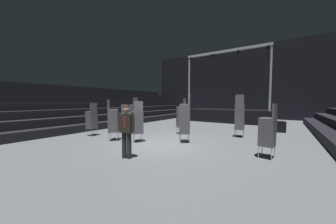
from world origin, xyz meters
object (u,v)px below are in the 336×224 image
at_px(chair_stack_mid_centre, 240,116).
at_px(chair_stack_aisle_left, 113,120).
at_px(chair_stack_mid_left, 181,116).
at_px(equipment_road_case, 276,126).
at_px(chair_stack_rear_left, 185,118).
at_px(chair_stack_mid_right, 127,119).
at_px(chair_stack_rear_centre, 138,122).
at_px(chair_stack_rear_right, 92,119).
at_px(chair_stack_front_right, 268,131).
at_px(stage_riser, 228,114).
at_px(man_with_tie, 126,129).
at_px(chair_stack_front_left, 134,114).

xyz_separation_m(chair_stack_mid_centre, chair_stack_aisle_left, (-4.86, -4.17, -0.13)).
height_order(chair_stack_mid_left, equipment_road_case, chair_stack_mid_left).
height_order(chair_stack_rear_left, chair_stack_aisle_left, chair_stack_rear_left).
xyz_separation_m(chair_stack_mid_right, chair_stack_aisle_left, (0.64, -1.44, 0.13)).
distance_m(chair_stack_mid_left, chair_stack_rear_centre, 2.90).
distance_m(chair_stack_mid_left, equipment_road_case, 6.02).
bearing_deg(chair_stack_rear_centre, chair_stack_rear_right, 130.69).
relative_size(chair_stack_front_right, chair_stack_rear_centre, 0.95).
xyz_separation_m(chair_stack_rear_right, chair_stack_rear_centre, (3.12, 0.33, 0.04)).
xyz_separation_m(chair_stack_rear_left, chair_stack_aisle_left, (-3.04, -1.53, -0.13)).
relative_size(chair_stack_rear_left, chair_stack_rear_centre, 1.18).
bearing_deg(chair_stack_rear_right, chair_stack_aisle_left, -97.47).
height_order(chair_stack_rear_right, chair_stack_aisle_left, chair_stack_aisle_left).
distance_m(stage_riser, equipment_road_case, 5.51).
bearing_deg(chair_stack_rear_right, man_with_tie, -114.16).
height_order(chair_stack_mid_left, chair_stack_rear_centre, chair_stack_mid_left).
relative_size(chair_stack_mid_right, chair_stack_rear_right, 0.95).
height_order(stage_riser, equipment_road_case, stage_riser).
height_order(chair_stack_mid_centre, chair_stack_rear_centre, chair_stack_mid_centre).
height_order(man_with_tie, chair_stack_front_left, chair_stack_front_left).
height_order(man_with_tie, chair_stack_rear_left, chair_stack_rear_left).
distance_m(stage_riser, chair_stack_front_right, 10.60).
bearing_deg(chair_stack_front_right, man_with_tie, 134.36).
xyz_separation_m(man_with_tie, chair_stack_mid_left, (-0.64, 4.72, 0.04)).
bearing_deg(man_with_tie, chair_stack_front_right, -164.43).
bearing_deg(chair_stack_rear_right, chair_stack_front_left, -12.30).
bearing_deg(equipment_road_case, chair_stack_front_left, -151.92).
relative_size(man_with_tie, chair_stack_front_right, 0.97).
bearing_deg(chair_stack_mid_right, chair_stack_rear_right, -150.16).
bearing_deg(chair_stack_front_right, chair_stack_mid_right, 97.57).
bearing_deg(chair_stack_mid_left, man_with_tie, 144.10).
height_order(chair_stack_front_left, chair_stack_rear_centre, chair_stack_front_left).
bearing_deg(chair_stack_rear_left, chair_stack_front_left, 40.11).
relative_size(chair_stack_mid_centre, chair_stack_rear_right, 1.24).
distance_m(chair_stack_rear_right, chair_stack_rear_centre, 3.14).
relative_size(chair_stack_mid_left, equipment_road_case, 2.28).
relative_size(chair_stack_mid_centre, chair_stack_aisle_left, 1.13).
relative_size(stage_riser, chair_stack_mid_centre, 3.29).
xyz_separation_m(stage_riser, equipment_road_case, (3.96, -3.81, -0.34)).
bearing_deg(chair_stack_aisle_left, chair_stack_mid_centre, 89.99).
height_order(chair_stack_rear_centre, chair_stack_aisle_left, chair_stack_aisle_left).
relative_size(man_with_tie, chair_stack_mid_centre, 0.78).
bearing_deg(chair_stack_front_right, chair_stack_mid_centre, 36.15).
distance_m(chair_stack_mid_right, chair_stack_rear_left, 3.70).
distance_m(man_with_tie, chair_stack_rear_left, 3.07).
xyz_separation_m(chair_stack_mid_left, chair_stack_mid_centre, (2.99, 0.93, 0.08)).
bearing_deg(chair_stack_rear_centre, equipment_road_case, -3.11).
bearing_deg(chair_stack_rear_left, chair_stack_aisle_left, 83.40).
bearing_deg(equipment_road_case, chair_stack_aisle_left, -131.92).
height_order(chair_stack_rear_left, equipment_road_case, chair_stack_rear_left).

